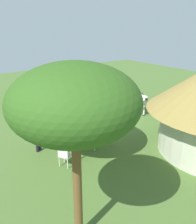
# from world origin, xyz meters

# --- Properties ---
(ground_plane) EXTENTS (36.00, 36.00, 0.00)m
(ground_plane) POSITION_xyz_m (0.00, 0.00, 0.00)
(ground_plane) COLOR #48672D
(shade_umbrella) EXTENTS (4.20, 4.20, 3.17)m
(shade_umbrella) POSITION_xyz_m (3.31, 2.39, 2.70)
(shade_umbrella) COLOR brown
(shade_umbrella) RESTS_ON ground_plane
(patio_dining_table) EXTENTS (1.49, 1.26, 0.74)m
(patio_dining_table) POSITION_xyz_m (3.31, 2.39, 0.66)
(patio_dining_table) COLOR silver
(patio_dining_table) RESTS_ON ground_plane
(patio_chair_east_end) EXTENTS (0.58, 0.59, 0.90)m
(patio_chair_east_end) POSITION_xyz_m (4.33, 2.98, 0.52)
(patio_chair_east_end) COLOR silver
(patio_chair_east_end) RESTS_ON ground_plane
(patio_chair_west_end) EXTENTS (0.57, 0.58, 0.90)m
(patio_chair_west_end) POSITION_xyz_m (2.24, 1.89, 0.52)
(patio_chair_west_end) COLOR white
(patio_chair_west_end) RESTS_ON ground_plane
(guest_beside_umbrella) EXTENTS (0.22, 0.57, 1.57)m
(guest_beside_umbrella) POSITION_xyz_m (1.42, 1.90, 0.94)
(guest_beside_umbrella) COLOR #252026
(guest_beside_umbrella) RESTS_ON ground_plane
(guest_behind_table) EXTENTS (0.60, 0.32, 1.71)m
(guest_behind_table) POSITION_xyz_m (4.67, 1.19, 1.03)
(guest_behind_table) COLOR black
(guest_behind_table) RESTS_ON ground_plane
(standing_watcher) EXTENTS (0.47, 0.44, 1.64)m
(standing_watcher) POSITION_xyz_m (-1.29, -1.40, 0.99)
(standing_watcher) COLOR black
(standing_watcher) RESTS_ON ground_plane
(striped_lounge_chair) EXTENTS (0.60, 0.85, 0.63)m
(striped_lounge_chair) POSITION_xyz_m (-0.16, -0.49, 0.26)
(striped_lounge_chair) COLOR #37A27A
(striped_lounge_chair) RESTS_ON ground_plane
(zebra_nearest_camera) EXTENTS (1.32, 2.19, 1.48)m
(zebra_nearest_camera) POSITION_xyz_m (-2.43, 0.17, 0.95)
(zebra_nearest_camera) COLOR silver
(zebra_nearest_camera) RESTS_ON ground_plane
(zebra_by_umbrella) EXTENTS (1.80, 1.82, 1.49)m
(zebra_by_umbrella) POSITION_xyz_m (2.37, -1.39, 0.96)
(zebra_by_umbrella) COLOR silver
(zebra_by_umbrella) RESTS_ON ground_plane
(acacia_tree_left_background) EXTENTS (2.94, 2.94, 4.67)m
(acacia_tree_left_background) POSITION_xyz_m (5.66, 6.21, 3.77)
(acacia_tree_left_background) COLOR brown
(acacia_tree_left_background) RESTS_ON ground_plane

